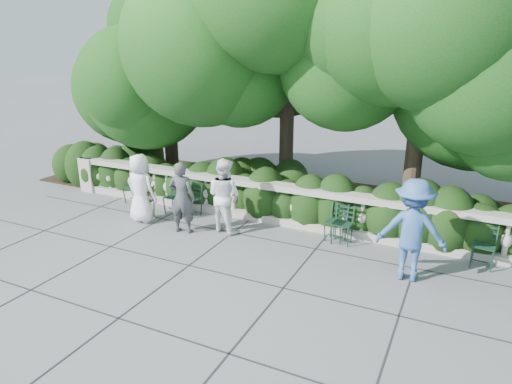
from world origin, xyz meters
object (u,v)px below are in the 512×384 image
at_px(chair_c, 188,217).
at_px(chair_weathered, 142,221).
at_px(person_older_blue, 412,230).
at_px(chair_e, 332,243).
at_px(chair_f, 480,270).
at_px(person_businessman, 141,188).
at_px(chair_b, 171,215).
at_px(chair_d, 339,245).
at_px(person_woman_grey, 182,198).
at_px(person_casual_man, 224,195).
at_px(chair_a, 130,205).

bearing_deg(chair_c, chair_weathered, -124.30).
bearing_deg(chair_weathered, person_older_blue, -12.17).
bearing_deg(chair_weathered, chair_e, -1.45).
xyz_separation_m(chair_f, person_businessman, (-7.48, -0.78, 0.84)).
xyz_separation_m(chair_b, chair_d, (4.34, 0.07, 0.00)).
bearing_deg(person_businessman, chair_f, -166.97).
distance_m(chair_c, person_woman_grey, 1.26).
bearing_deg(chair_f, person_casual_man, -170.37).
height_order(chair_b, chair_f, same).
bearing_deg(chair_d, person_businessman, -171.79).
relative_size(chair_c, chair_weathered, 1.00).
height_order(chair_f, person_businessman, person_businessman).
bearing_deg(chair_a, chair_e, 9.67).
bearing_deg(person_casual_man, person_woman_grey, 42.48).
height_order(person_woman_grey, person_older_blue, person_older_blue).
relative_size(chair_c, person_casual_man, 0.49).
relative_size(chair_c, person_woman_grey, 0.50).
xyz_separation_m(chair_a, chair_f, (8.54, 0.00, 0.00)).
xyz_separation_m(chair_c, person_woman_grey, (0.45, -0.83, 0.83)).
xyz_separation_m(chair_e, person_casual_man, (-2.46, -0.41, 0.86)).
xyz_separation_m(chair_c, chair_e, (3.73, 0.06, 0.00)).
height_order(chair_f, chair_weathered, same).
bearing_deg(chair_e, person_casual_man, -163.32).
relative_size(person_casual_man, person_older_blue, 0.90).
height_order(chair_a, person_businessman, person_businessman).
distance_m(person_woman_grey, person_casual_man, 0.96).
height_order(chair_b, chair_c, same).
height_order(chair_f, person_older_blue, person_older_blue).
bearing_deg(chair_b, person_older_blue, -7.51).
distance_m(person_businessman, person_casual_man, 2.13).
distance_m(person_casual_man, person_older_blue, 4.18).
height_order(chair_e, person_woman_grey, person_woman_grey).
height_order(chair_d, chair_weathered, same).
bearing_deg(chair_e, chair_a, -172.95).
distance_m(chair_weathered, person_woman_grey, 1.55).
distance_m(chair_d, person_older_blue, 1.98).
bearing_deg(chair_e, person_businessman, -163.28).
distance_m(person_businessman, person_woman_grey, 1.28).
bearing_deg(chair_weathered, chair_b, 45.72).
relative_size(chair_b, person_casual_man, 0.49).
relative_size(person_woman_grey, person_older_blue, 0.87).
height_order(chair_e, chair_f, same).
bearing_deg(chair_c, chair_e, 16.59).
height_order(chair_d, chair_f, same).
height_order(chair_c, person_woman_grey, person_woman_grey).
relative_size(chair_weathered, person_businessman, 0.50).
height_order(chair_e, person_businessman, person_businessman).
xyz_separation_m(chair_c, chair_d, (3.91, -0.01, 0.00)).
distance_m(chair_c, person_businessman, 1.37).
relative_size(person_businessman, person_casual_man, 0.97).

